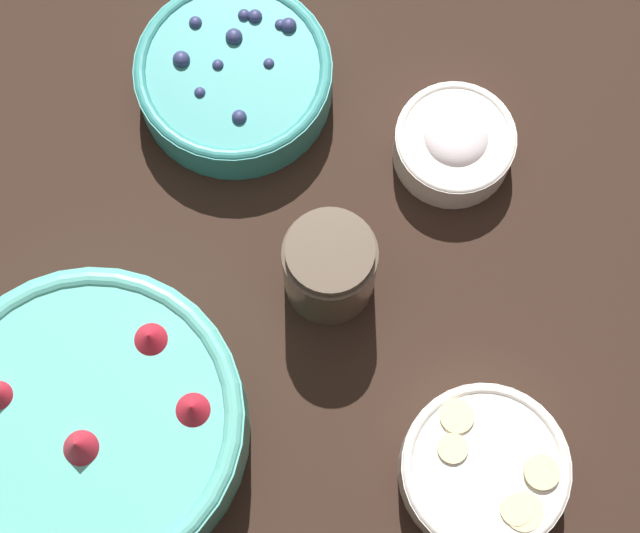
% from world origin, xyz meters
% --- Properties ---
extents(ground_plane, '(4.00, 4.00, 0.00)m').
position_xyz_m(ground_plane, '(0.00, 0.00, 0.00)').
color(ground_plane, black).
extents(bowl_strawberries, '(0.25, 0.25, 0.10)m').
position_xyz_m(bowl_strawberries, '(-0.17, -0.00, 0.05)').
color(bowl_strawberries, '#56B7A8').
rests_on(bowl_strawberries, ground_plane).
extents(bowl_blueberries, '(0.18, 0.18, 0.06)m').
position_xyz_m(bowl_blueberries, '(0.11, 0.20, 0.03)').
color(bowl_blueberries, teal).
rests_on(bowl_blueberries, ground_plane).
extents(bowl_bananas, '(0.14, 0.14, 0.05)m').
position_xyz_m(bowl_bananas, '(0.07, -0.22, 0.03)').
color(bowl_bananas, silver).
rests_on(bowl_bananas, ground_plane).
extents(bowl_cream, '(0.11, 0.11, 0.05)m').
position_xyz_m(bowl_cream, '(0.23, 0.03, 0.03)').
color(bowl_cream, white).
rests_on(bowl_cream, ground_plane).
extents(jar_chocolate, '(0.08, 0.08, 0.10)m').
position_xyz_m(jar_chocolate, '(0.07, -0.01, 0.04)').
color(jar_chocolate, brown).
rests_on(jar_chocolate, ground_plane).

